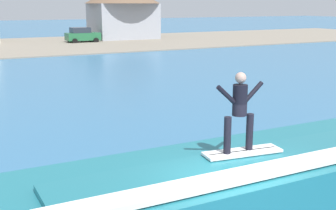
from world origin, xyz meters
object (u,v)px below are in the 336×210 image
at_px(surfer, 240,108).
at_px(surfboard, 242,152).
at_px(wave_crest, 244,181).
at_px(car_far_shore, 82,35).
at_px(house_gabled_white, 123,7).

bearing_deg(surfer, surfboard, -7.61).
height_order(surfboard, surfer, surfer).
bearing_deg(wave_crest, surfboard, -154.17).
xyz_separation_m(wave_crest, surfboard, (-0.13, -0.06, 0.75)).
relative_size(car_far_shore, house_gabled_white, 0.40).
relative_size(wave_crest, surfer, 6.12).
xyz_separation_m(surfer, house_gabled_white, (16.74, 48.28, 1.81)).
bearing_deg(house_gabled_white, wave_crest, -108.88).
bearing_deg(surfboard, wave_crest, 25.83).
distance_m(surfer, car_far_shore, 46.21).
distance_m(wave_crest, surfer, 1.78).
relative_size(surfboard, car_far_shore, 0.46).
bearing_deg(surfboard, surfer, 172.39).
distance_m(car_far_shore, house_gabled_white, 8.06).
xyz_separation_m(wave_crest, house_gabled_white, (16.50, 48.23, 3.58)).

